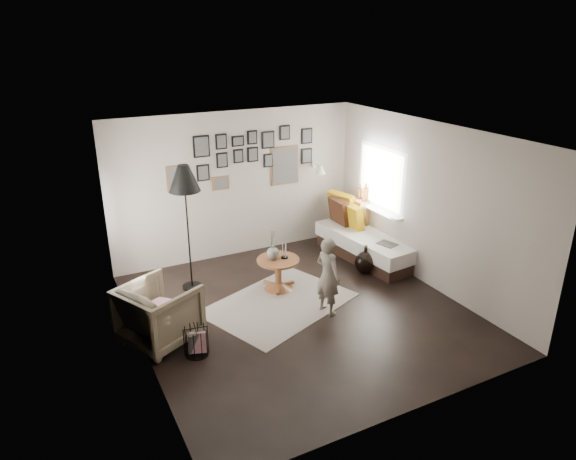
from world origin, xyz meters
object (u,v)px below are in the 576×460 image
magazine_basket (196,341)px  demijohn_large (365,263)px  floor_lamp (184,183)px  child (328,276)px  vase (273,251)px  demijohn_small (386,262)px  armchair (159,314)px  pedestal_table (278,275)px  daybed (365,240)px

magazine_basket → demijohn_large: bearing=16.3°
floor_lamp → child: size_ratio=1.73×
vase → demijohn_large: bearing=-6.0°
demijohn_large → demijohn_small: 0.37m
armchair → demijohn_large: (3.57, 0.44, -0.21)m
pedestal_table → demijohn_small: size_ratio=1.43×
armchair → magazine_basket: bearing=-174.3°
daybed → demijohn_large: bearing=-131.2°
demijohn_large → child: bearing=-146.6°
magazine_basket → demijohn_large: demijohn_large is taller
magazine_basket → armchair: bearing=122.5°
daybed → demijohn_small: 0.74m
armchair → demijohn_small: 3.94m
magazine_basket → child: 2.06m
pedestal_table → magazine_basket: bearing=-147.0°
vase → daybed: daybed is taller
daybed → demijohn_small: (-0.08, -0.73, -0.13)m
magazine_basket → demijohn_large: (3.25, 0.95, 0.01)m
daybed → magazine_basket: size_ratio=5.82×
vase → demijohn_large: (1.63, -0.17, -0.47)m
demijohn_small → child: bearing=-156.4°
vase → demijohn_small: vase is taller
pedestal_table → demijohn_large: (1.55, -0.15, -0.04)m
demijohn_small → demijohn_large: bearing=161.1°
armchair → magazine_basket: armchair is taller
daybed → demijohn_large: 0.75m
vase → demijohn_small: 2.06m
demijohn_large → demijohn_small: (0.35, -0.12, -0.02)m
armchair → child: bearing=-125.8°
daybed → floor_lamp: floor_lamp is taller
vase → magazine_basket: size_ratio=1.27×
armchair → child: 2.37m
magazine_basket → demijohn_small: demijohn_small is taller
floor_lamp → magazine_basket: size_ratio=5.38×
vase → child: child is taller
vase → floor_lamp: size_ratio=0.24×
demijohn_small → child: size_ratio=0.40×
floor_lamp → demijohn_large: floor_lamp is taller
demijohn_large → daybed: bearing=54.7°
floor_lamp → magazine_basket: bearing=-105.4°
daybed → magazine_basket: 3.99m
armchair → vase: bearing=-99.2°
pedestal_table → magazine_basket: pedestal_table is taller
pedestal_table → demijohn_large: size_ratio=1.30×
demijohn_small → daybed: bearing=83.8°
pedestal_table → child: 1.07m
pedestal_table → demijohn_small: pedestal_table is taller
magazine_basket → vase: bearing=34.8°
pedestal_table → magazine_basket: size_ratio=1.78×
demijohn_small → child: child is taller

